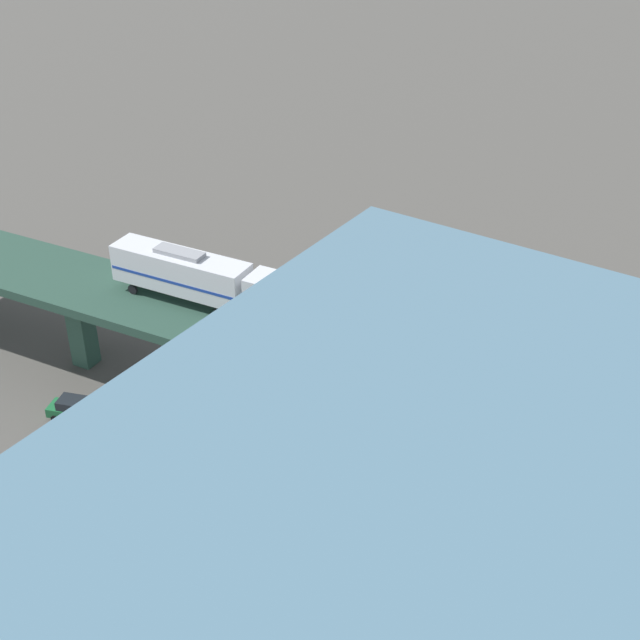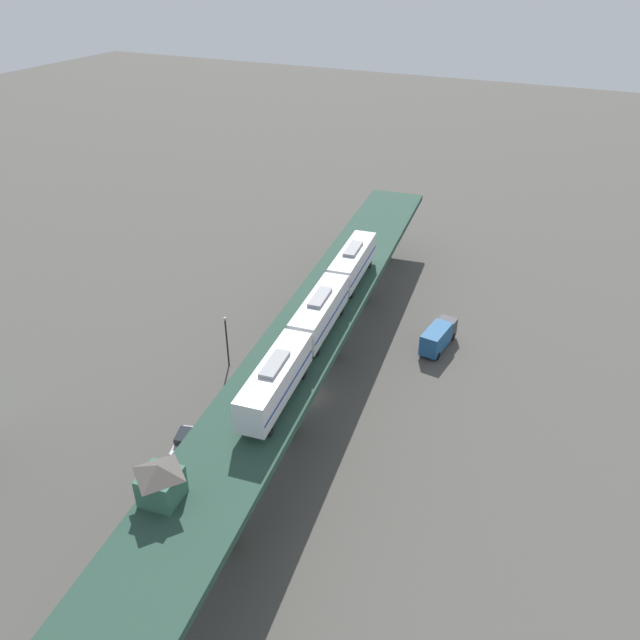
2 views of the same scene
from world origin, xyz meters
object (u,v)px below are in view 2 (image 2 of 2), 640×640
at_px(subway_train, 320,312).
at_px(street_lamp, 227,337).
at_px(signal_hut, 160,481).
at_px(street_car_green, 306,302).
at_px(delivery_truck, 438,336).
at_px(street_car_silver, 185,441).

xyz_separation_m(subway_train, street_lamp, (12.69, -0.80, -7.15)).
xyz_separation_m(signal_hut, street_car_green, (9.48, -43.63, -9.58)).
relative_size(subway_train, delivery_truck, 5.02).
relative_size(street_car_silver, street_lamp, 0.68).
xyz_separation_m(subway_train, delivery_truck, (-9.42, -15.39, -9.50)).
bearing_deg(subway_train, street_car_green, -59.43).
relative_size(signal_hut, street_car_green, 0.75).
distance_m(signal_hut, delivery_truck, 43.71).
bearing_deg(street_car_silver, subway_train, -123.11).
height_order(signal_hut, street_car_silver, signal_hut).
relative_size(subway_train, signal_hut, 10.45).
distance_m(street_car_green, street_car_silver, 31.05).
height_order(delivery_truck, street_lamp, street_lamp).
distance_m(street_car_silver, street_lamp, 15.21).
distance_m(street_car_silver, delivery_truck, 34.25).
distance_m(street_car_green, street_lamp, 17.11).
bearing_deg(delivery_truck, street_car_silver, 57.76).
bearing_deg(signal_hut, street_car_green, -77.74).
relative_size(street_car_silver, delivery_truck, 0.64).
relative_size(subway_train, street_lamp, 5.37).
bearing_deg(street_car_green, subway_train, 120.57).
distance_m(subway_train, street_car_green, 22.73).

